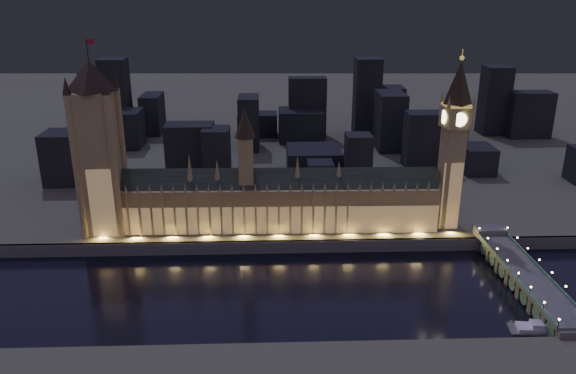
{
  "coord_description": "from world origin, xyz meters",
  "views": [
    {
      "loc": [
        -6.58,
        -270.88,
        155.09
      ],
      "look_at": [
        5.0,
        55.0,
        38.0
      ],
      "focal_mm": 35.0,
      "sensor_mm": 36.0,
      "label": 1
    }
  ],
  "objects_px": {
    "palace_of_westminster": "(277,201)",
    "elizabeth_tower": "(454,132)",
    "victoria_tower": "(98,141)",
    "westminster_bridge": "(522,275)",
    "river_boat": "(554,328)"
  },
  "relations": [
    {
      "from": "palace_of_westminster",
      "to": "elizabeth_tower",
      "type": "height_order",
      "value": "elizabeth_tower"
    },
    {
      "from": "palace_of_westminster",
      "to": "elizabeth_tower",
      "type": "relative_size",
      "value": 1.8
    },
    {
      "from": "palace_of_westminster",
      "to": "river_boat",
      "type": "xyz_separation_m",
      "value": [
        129.86,
        -109.03,
        -24.81
      ]
    },
    {
      "from": "palace_of_westminster",
      "to": "elizabeth_tower",
      "type": "bearing_deg",
      "value": 0.1
    },
    {
      "from": "westminster_bridge",
      "to": "palace_of_westminster",
      "type": "bearing_deg",
      "value": 153.83
    },
    {
      "from": "palace_of_westminster",
      "to": "river_boat",
      "type": "relative_size",
      "value": 4.77
    },
    {
      "from": "victoria_tower",
      "to": "river_boat",
      "type": "height_order",
      "value": "victoria_tower"
    },
    {
      "from": "palace_of_westminster",
      "to": "victoria_tower",
      "type": "relative_size",
      "value": 1.7
    },
    {
      "from": "palace_of_westminster",
      "to": "westminster_bridge",
      "type": "distance_m",
      "value": 149.22
    },
    {
      "from": "victoria_tower",
      "to": "westminster_bridge",
      "type": "bearing_deg",
      "value": -15.18
    },
    {
      "from": "westminster_bridge",
      "to": "river_boat",
      "type": "distance_m",
      "value": 44.16
    },
    {
      "from": "victoria_tower",
      "to": "westminster_bridge",
      "type": "height_order",
      "value": "victoria_tower"
    },
    {
      "from": "elizabeth_tower",
      "to": "westminster_bridge",
      "type": "xyz_separation_m",
      "value": [
        22.91,
        -65.37,
        -64.57
      ]
    },
    {
      "from": "palace_of_westminster",
      "to": "river_boat",
      "type": "bearing_deg",
      "value": -40.02
    },
    {
      "from": "elizabeth_tower",
      "to": "westminster_bridge",
      "type": "height_order",
      "value": "elizabeth_tower"
    }
  ]
}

